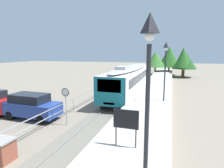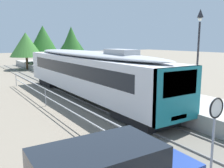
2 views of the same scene
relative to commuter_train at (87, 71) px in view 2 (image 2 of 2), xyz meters
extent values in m
plane|color=slate|center=(-3.00, 0.66, -2.14)|extent=(160.00, 160.00, 0.00)
cube|color=#6B665B|center=(0.00, 0.66, -2.11)|extent=(3.20, 60.00, 0.06)
cube|color=slate|center=(-0.72, 0.66, -2.04)|extent=(0.08, 60.00, 0.08)
cube|color=slate|center=(0.72, 0.66, -2.04)|extent=(0.08, 60.00, 0.08)
cube|color=silver|center=(0.00, 0.11, -0.18)|extent=(2.80, 18.26, 2.55)
cube|color=#19757F|center=(0.00, -8.93, -0.18)|extent=(2.80, 0.24, 2.55)
cube|color=black|center=(0.00, -9.01, 0.38)|extent=(2.13, 0.08, 1.12)
cube|color=black|center=(0.00, 0.11, 0.23)|extent=(2.82, 15.34, 0.92)
ellipsoid|color=#A8AAAF|center=(0.00, 0.11, 1.28)|extent=(2.69, 17.53, 0.44)
cube|color=#A8AAAF|center=(0.00, -4.46, 1.56)|extent=(1.10, 2.20, 0.36)
cube|color=#EAE5C6|center=(0.00, -9.00, -1.17)|extent=(1.00, 0.10, 0.20)
cube|color=black|center=(0.00, -6.63, -1.73)|extent=(2.24, 3.20, 0.55)
cube|color=black|center=(0.00, 6.84, -1.73)|extent=(2.24, 3.20, 0.55)
cube|color=#A8A59E|center=(3.25, 0.66, -1.69)|extent=(3.90, 60.00, 0.90)
cylinder|color=#232328|center=(4.45, -6.38, 1.06)|extent=(0.12, 0.12, 4.60)
pyramid|color=#232328|center=(4.45, -6.38, 3.86)|extent=(0.34, 0.34, 0.50)
sphere|color=silver|center=(4.45, -6.38, 3.54)|extent=(0.24, 0.24, 0.24)
cylinder|color=#9EA0A5|center=(-2.20, -12.28, -1.04)|extent=(0.07, 0.07, 2.20)
cylinder|color=white|center=(-2.20, -12.30, 0.36)|extent=(0.60, 0.03, 0.60)
torus|color=black|center=(-2.20, -12.32, 0.36)|extent=(0.61, 0.05, 0.61)
cube|color=#9EA0A5|center=(-3.30, -9.34, -0.94)|extent=(0.05, 36.00, 0.05)
cube|color=#9EA0A5|center=(-3.30, -9.34, -1.45)|extent=(0.05, 36.00, 0.05)
cylinder|color=#9EA0A5|center=(-3.30, -9.34, -1.52)|extent=(0.06, 0.06, 1.25)
cylinder|color=#9EA0A5|center=(-3.30, -0.34, -1.52)|extent=(0.06, 0.06, 1.25)
cylinder|color=#9EA0A5|center=(-3.30, 8.66, -1.52)|extent=(0.06, 0.06, 1.25)
cube|color=black|center=(-5.80, -11.89, -0.44)|extent=(2.94, 1.74, 0.68)
cylinder|color=brown|center=(4.39, 24.02, -1.16)|extent=(0.36, 0.36, 1.97)
cone|color=#286023|center=(4.39, 24.02, 2.25)|extent=(5.28, 5.28, 4.85)
cylinder|color=brown|center=(7.30, 19.32, -1.06)|extent=(0.36, 0.36, 2.17)
cone|color=#286023|center=(7.30, 19.32, 2.21)|extent=(3.76, 3.76, 4.36)
cylinder|color=brown|center=(7.62, 19.94, -1.20)|extent=(0.36, 0.36, 1.88)
cone|color=#1E4C1E|center=(7.62, 19.94, 1.70)|extent=(5.20, 5.20, 3.93)
cylinder|color=brown|center=(1.22, 22.36, -1.15)|extent=(0.36, 0.36, 1.98)
cone|color=#38702D|center=(1.22, 22.36, 1.66)|extent=(4.84, 4.84, 3.65)
camera|label=1|loc=(4.99, -23.79, 3.14)|focal=29.89mm
camera|label=2|loc=(-8.33, -16.37, 2.23)|focal=39.59mm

